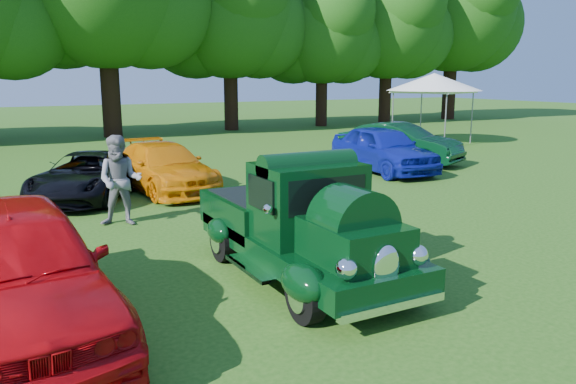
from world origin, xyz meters
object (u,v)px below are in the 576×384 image
spectator_grey (120,181)px  back_car_blue (383,149)px  back_car_green (400,143)px  canopy_tent (434,83)px  hero_pickup (301,227)px  red_convertible (12,271)px  back_car_black (88,176)px  back_car_orange (164,167)px

spectator_grey → back_car_blue: bearing=41.6°
back_car_blue → spectator_grey: size_ratio=2.33×
back_car_green → canopy_tent: (5.39, 4.19, 2.14)m
hero_pickup → canopy_tent: bearing=41.6°
red_convertible → canopy_tent: bearing=30.7°
canopy_tent → spectator_grey: bearing=-153.1°
canopy_tent → back_car_blue: bearing=-142.7°
hero_pickup → back_car_green: (9.17, 8.71, -0.07)m
spectator_grey → canopy_tent: canopy_tent is taller
red_convertible → canopy_tent: (18.73, 13.16, 2.03)m
back_car_black → canopy_tent: size_ratio=0.77×
hero_pickup → red_convertible: (-4.17, -0.25, 0.05)m
back_car_orange → back_car_green: size_ratio=1.02×
back_car_black → back_car_green: (11.21, 0.98, 0.13)m
back_car_black → spectator_grey: spectator_grey is taller
spectator_grey → canopy_tent: size_ratio=0.35×
red_convertible → back_car_green: size_ratio=1.12×
red_convertible → hero_pickup: bearing=-1.0°
back_car_blue → spectator_grey: (-9.28, -2.90, 0.20)m
back_car_green → spectator_grey: spectator_grey is taller
back_car_black → spectator_grey: size_ratio=2.24×
red_convertible → back_car_orange: bearing=58.1°
back_car_blue → canopy_tent: canopy_tent is taller
red_convertible → back_car_blue: red_convertible is taller
red_convertible → back_car_black: size_ratio=1.15×
back_car_orange → spectator_grey: 3.77m
red_convertible → canopy_tent: 22.98m
back_car_black → back_car_blue: back_car_blue is taller
back_car_black → back_car_green: 11.26m
spectator_grey → red_convertible: bearing=-91.4°
back_car_black → back_car_blue: bearing=28.0°
hero_pickup → back_car_orange: bearing=89.8°
back_car_orange → canopy_tent: size_ratio=0.81×
back_car_orange → hero_pickup: bearing=-96.0°
red_convertible → back_car_green: 16.07m
red_convertible → canopy_tent: canopy_tent is taller
back_car_orange → back_car_green: 9.19m
red_convertible → back_car_black: (2.13, 7.98, -0.25)m
red_convertible → back_car_blue: bearing=29.2°
spectator_grey → back_car_green: bearing=44.9°
spectator_grey → back_car_orange: bearing=84.4°
back_car_green → back_car_blue: bearing=-169.1°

